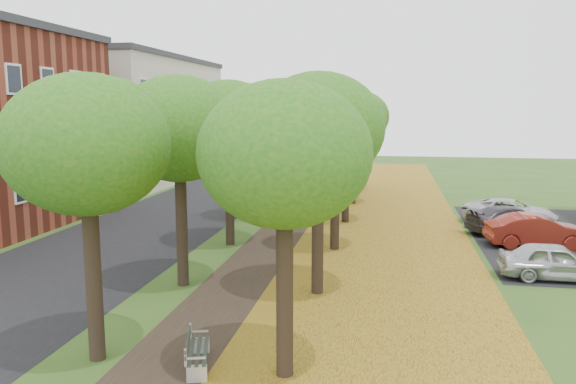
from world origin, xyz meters
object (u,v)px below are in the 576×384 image
at_px(bench, 196,351).
at_px(car_red, 537,231).
at_px(car_grey, 512,220).
at_px(car_white, 510,212).
at_px(car_silver, 556,261).

distance_m(bench, car_red, 17.95).
xyz_separation_m(car_grey, car_white, (0.37, 2.31, -0.01)).
relative_size(car_silver, car_red, 0.89).
height_order(car_silver, car_white, car_silver).
height_order(bench, car_silver, car_silver).
bearing_deg(car_red, car_grey, 4.91).
bearing_deg(car_white, car_grey, -169.18).
bearing_deg(car_white, bench, 170.05).
distance_m(car_grey, car_white, 2.34).
bearing_deg(car_red, bench, 135.24).
xyz_separation_m(bench, car_silver, (10.59, 9.07, 0.26)).
xyz_separation_m(bench, car_grey, (10.59, 16.74, 0.26)).
bearing_deg(car_silver, car_grey, 0.11).
bearing_deg(car_grey, car_silver, 157.79).
bearing_deg(bench, car_white, -46.02).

